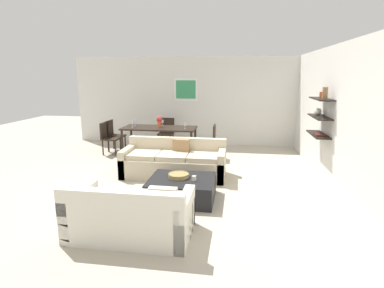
{
  "coord_description": "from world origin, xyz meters",
  "views": [
    {
      "loc": [
        1.26,
        -5.88,
        2.16
      ],
      "look_at": [
        0.35,
        0.2,
        0.75
      ],
      "focal_mm": 28.42,
      "sensor_mm": 36.0,
      "label": 1
    }
  ],
  "objects_px": {
    "sofa_beige": "(174,163)",
    "dining_table": "(159,130)",
    "dining_chair_right_near": "(210,139)",
    "centerpiece_vase": "(159,121)",
    "decorative_bowl": "(179,175)",
    "wine_glass_right_near": "(185,125)",
    "dining_chair_left_near": "(108,136)",
    "wine_glass_head": "(162,122)",
    "loveseat_white": "(131,215)",
    "wine_glass_left_near": "(132,123)",
    "dining_chair_head": "(166,131)",
    "wine_glass_left_far": "(135,122)",
    "coffee_table": "(182,189)",
    "candle_jar": "(194,178)",
    "dining_chair_left_far": "(114,133)"
  },
  "relations": [
    {
      "from": "sofa_beige",
      "to": "dining_table",
      "type": "relative_size",
      "value": 1.1
    },
    {
      "from": "dining_chair_right_near",
      "to": "centerpiece_vase",
      "type": "bearing_deg",
      "value": 171.4
    },
    {
      "from": "decorative_bowl",
      "to": "wine_glass_right_near",
      "type": "xyz_separation_m",
      "value": [
        -0.38,
        2.84,
        0.44
      ]
    },
    {
      "from": "dining_chair_left_near",
      "to": "wine_glass_head",
      "type": "bearing_deg",
      "value": 21.38
    },
    {
      "from": "loveseat_white",
      "to": "wine_glass_head",
      "type": "bearing_deg",
      "value": 98.72
    },
    {
      "from": "wine_glass_left_near",
      "to": "loveseat_white",
      "type": "bearing_deg",
      "value": -71.11
    },
    {
      "from": "sofa_beige",
      "to": "dining_chair_head",
      "type": "xyz_separation_m",
      "value": [
        -0.78,
        2.58,
        0.21
      ]
    },
    {
      "from": "sofa_beige",
      "to": "wine_glass_left_far",
      "type": "distance_m",
      "value": 2.46
    },
    {
      "from": "dining_chair_head",
      "to": "decorative_bowl",
      "type": "bearing_deg",
      "value": -73.63
    },
    {
      "from": "wine_glass_right_near",
      "to": "decorative_bowl",
      "type": "bearing_deg",
      "value": -82.35
    },
    {
      "from": "wine_glass_left_near",
      "to": "centerpiece_vase",
      "type": "bearing_deg",
      "value": 9.98
    },
    {
      "from": "coffee_table",
      "to": "wine_glass_left_far",
      "type": "bearing_deg",
      "value": 121.47
    },
    {
      "from": "dining_chair_head",
      "to": "wine_glass_head",
      "type": "xyz_separation_m",
      "value": [
        -0.0,
        -0.47,
        0.35
      ]
    },
    {
      "from": "centerpiece_vase",
      "to": "wine_glass_left_far",
      "type": "bearing_deg",
      "value": 173.64
    },
    {
      "from": "coffee_table",
      "to": "dining_chair_right_near",
      "type": "bearing_deg",
      "value": 85.3
    },
    {
      "from": "dining_table",
      "to": "candle_jar",
      "type": "bearing_deg",
      "value": -65.43
    },
    {
      "from": "wine_glass_head",
      "to": "wine_glass_left_far",
      "type": "xyz_separation_m",
      "value": [
        -0.73,
        -0.26,
        0.01
      ]
    },
    {
      "from": "decorative_bowl",
      "to": "wine_glass_right_near",
      "type": "bearing_deg",
      "value": 97.65
    },
    {
      "from": "coffee_table",
      "to": "wine_glass_head",
      "type": "bearing_deg",
      "value": 109.26
    },
    {
      "from": "decorative_bowl",
      "to": "dining_table",
      "type": "relative_size",
      "value": 0.18
    },
    {
      "from": "wine_glass_head",
      "to": "centerpiece_vase",
      "type": "xyz_separation_m",
      "value": [
        -0.0,
        -0.34,
        0.08
      ]
    },
    {
      "from": "wine_glass_left_far",
      "to": "dining_chair_left_far",
      "type": "bearing_deg",
      "value": 172.86
    },
    {
      "from": "loveseat_white",
      "to": "decorative_bowl",
      "type": "relative_size",
      "value": 4.43
    },
    {
      "from": "sofa_beige",
      "to": "dining_chair_left_near",
      "type": "xyz_separation_m",
      "value": [
        -2.19,
        1.57,
        0.21
      ]
    },
    {
      "from": "wine_glass_left_near",
      "to": "dining_chair_left_far",
      "type": "bearing_deg",
      "value": 156.66
    },
    {
      "from": "loveseat_white",
      "to": "decorative_bowl",
      "type": "xyz_separation_m",
      "value": [
        0.39,
        1.39,
        0.13
      ]
    },
    {
      "from": "loveseat_white",
      "to": "centerpiece_vase",
      "type": "bearing_deg",
      "value": 99.4
    },
    {
      "from": "centerpiece_vase",
      "to": "wine_glass_head",
      "type": "bearing_deg",
      "value": 89.87
    },
    {
      "from": "loveseat_white",
      "to": "wine_glass_right_near",
      "type": "bearing_deg",
      "value": 89.91
    },
    {
      "from": "wine_glass_head",
      "to": "wine_glass_left_far",
      "type": "distance_m",
      "value": 0.77
    },
    {
      "from": "decorative_bowl",
      "to": "dining_chair_left_near",
      "type": "relative_size",
      "value": 0.42
    },
    {
      "from": "dining_chair_head",
      "to": "dining_chair_right_near",
      "type": "relative_size",
      "value": 1.0
    },
    {
      "from": "decorative_bowl",
      "to": "centerpiece_vase",
      "type": "height_order",
      "value": "centerpiece_vase"
    },
    {
      "from": "sofa_beige",
      "to": "candle_jar",
      "type": "bearing_deg",
      "value": -64.68
    },
    {
      "from": "sofa_beige",
      "to": "loveseat_white",
      "type": "height_order",
      "value": "same"
    },
    {
      "from": "coffee_table",
      "to": "decorative_bowl",
      "type": "height_order",
      "value": "decorative_bowl"
    },
    {
      "from": "sofa_beige",
      "to": "dining_chair_right_near",
      "type": "xyz_separation_m",
      "value": [
        0.63,
        1.57,
        0.21
      ]
    },
    {
      "from": "dining_table",
      "to": "dining_chair_head",
      "type": "relative_size",
      "value": 2.28
    },
    {
      "from": "wine_glass_head",
      "to": "wine_glass_left_near",
      "type": "xyz_separation_m",
      "value": [
        -0.73,
        -0.47,
        0.02
      ]
    },
    {
      "from": "decorative_bowl",
      "to": "dining_chair_left_near",
      "type": "height_order",
      "value": "dining_chair_left_near"
    },
    {
      "from": "wine_glass_left_far",
      "to": "coffee_table",
      "type": "bearing_deg",
      "value": -58.53
    },
    {
      "from": "dining_chair_right_near",
      "to": "centerpiece_vase",
      "type": "xyz_separation_m",
      "value": [
        -1.41,
        0.21,
        0.42
      ]
    },
    {
      "from": "loveseat_white",
      "to": "dining_chair_left_far",
      "type": "distance_m",
      "value": 5.01
    },
    {
      "from": "wine_glass_left_far",
      "to": "loveseat_white",
      "type": "bearing_deg",
      "value": -71.94
    },
    {
      "from": "sofa_beige",
      "to": "dining_chair_left_near",
      "type": "height_order",
      "value": "dining_chair_left_near"
    },
    {
      "from": "dining_chair_right_near",
      "to": "wine_glass_left_far",
      "type": "relative_size",
      "value": 5.32
    },
    {
      "from": "dining_chair_left_near",
      "to": "wine_glass_head",
      "type": "xyz_separation_m",
      "value": [
        1.41,
        0.55,
        0.35
      ]
    },
    {
      "from": "dining_chair_head",
      "to": "wine_glass_right_near",
      "type": "distance_m",
      "value": 1.23
    },
    {
      "from": "dining_chair_right_near",
      "to": "wine_glass_left_near",
      "type": "bearing_deg",
      "value": 177.71
    },
    {
      "from": "dining_chair_right_near",
      "to": "wine_glass_left_near",
      "type": "height_order",
      "value": "wine_glass_left_near"
    }
  ]
}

